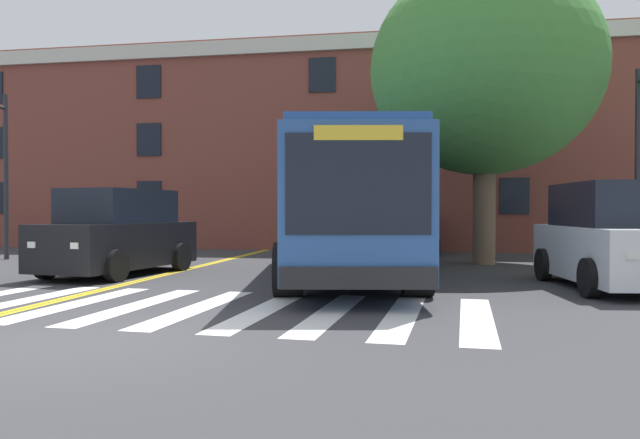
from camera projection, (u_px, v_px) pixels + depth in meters
The scene contains 10 objects.
ground_plane at pixel (77, 341), 7.95m from camera, with size 120.00×120.00×0.00m, color #38383A.
crosswalk at pixel (198, 308), 10.57m from camera, with size 9.88×4.68×0.01m.
lane_line_yellow_inner at pixel (258, 252), 24.88m from camera, with size 0.12×36.00×0.01m, color gold.
lane_line_yellow_outer at pixel (262, 252), 24.85m from camera, with size 0.12×36.00×0.01m, color gold.
city_bus at pixel (347, 206), 15.25m from camera, with size 4.34×10.90×3.28m.
car_black_near_lane at pixel (118, 234), 16.02m from camera, with size 2.69×4.84×2.20m.
car_white_far_lane at pixel (611, 239), 13.17m from camera, with size 2.64×4.83×2.25m.
car_navy_behind_bus at pixel (411, 233), 24.12m from camera, with size 2.18×3.75×1.71m.
street_tree_curbside_large at pixel (485, 70), 19.00m from camera, with size 7.85×8.44×9.15m.
building_facade at pixel (336, 150), 28.86m from camera, with size 37.75×7.25×8.84m.
Camera 1 is at (4.47, -7.24, 1.67)m, focal length 35.00 mm.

